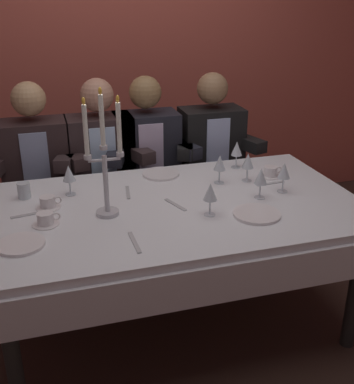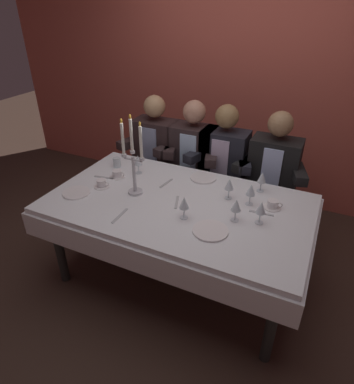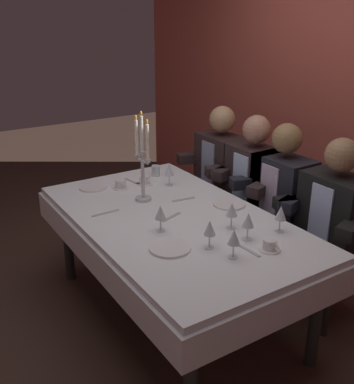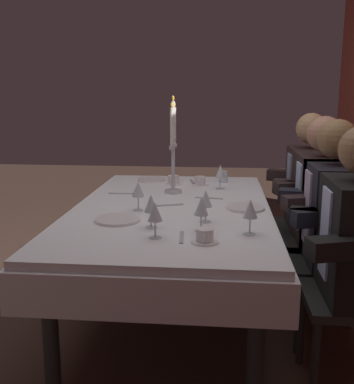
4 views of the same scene
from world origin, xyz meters
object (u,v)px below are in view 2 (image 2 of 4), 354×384
wine_glass_6 (251,190)px  dinner_plate_0 (203,178)px  wine_glass_1 (138,161)px  wine_glass_3 (229,185)px  wine_glass_4 (184,203)px  candelabra (133,163)px  seated_diner_0 (156,145)px  dinner_plate_1 (210,231)px  coffee_cup_1 (102,184)px  coffee_cup_2 (273,205)px  coffee_cup_0 (117,174)px  dinner_plate_2 (76,193)px  wine_glass_2 (236,206)px  seated_diner_2 (224,158)px  seated_diner_3 (274,167)px  wine_glass_0 (261,208)px  wine_glass_5 (262,178)px  seated_diner_1 (194,152)px  dining_table (178,215)px  water_tumbler_0 (117,162)px

wine_glass_6 → dinner_plate_0: bearing=153.2°
wine_glass_1 → wine_glass_3: size_ratio=1.00×
dinner_plate_0 → wine_glass_4: bearing=-81.2°
candelabra → seated_diner_0: bearing=109.1°
dinner_plate_1 → coffee_cup_1: coffee_cup_1 is taller
coffee_cup_2 → coffee_cup_0: bearing=-176.4°
wine_glass_1 → wine_glass_4: same height
dinner_plate_2 → coffee_cup_0: 0.38m
dinner_plate_2 → wine_glass_2: bearing=8.4°
coffee_cup_1 → seated_diner_2: (0.70, 0.94, -0.03)m
dinner_plate_0 → seated_diner_3: (0.48, 0.47, -0.01)m
wine_glass_0 → wine_glass_6: size_ratio=1.00×
dinner_plate_1 → coffee_cup_1: size_ratio=1.75×
dinner_plate_2 → seated_diner_0: bearing=85.6°
wine_glass_6 → seated_diner_2: bearing=121.2°
dinner_plate_2 → seated_diner_2: (0.81, 1.11, -0.01)m
coffee_cup_2 → seated_diner_3: bearing=100.4°
dinner_plate_2 → wine_glass_4: (0.87, 0.06, 0.11)m
wine_glass_1 → wine_glass_2: size_ratio=1.00×
dinner_plate_0 → wine_glass_1: wine_glass_1 is taller
dinner_plate_1 → wine_glass_5: bearing=75.7°
wine_glass_5 → seated_diner_1: size_ratio=0.13×
dining_table → dinner_plate_2: bearing=-163.0°
wine_glass_1 → wine_glass_3: same height
dining_table → seated_diner_0: size_ratio=1.56×
coffee_cup_2 → seated_diner_1: seated_diner_1 is taller
wine_glass_3 → wine_glass_6: same height
wine_glass_3 → seated_diner_1: size_ratio=0.13×
candelabra → seated_diner_1: 0.96m
candelabra → wine_glass_1: (-0.15, 0.30, -0.14)m
wine_glass_1 → dining_table: bearing=-28.7°
wine_glass_1 → seated_diner_2: 0.84m
dinner_plate_2 → coffee_cup_2: coffee_cup_2 is taller
coffee_cup_1 → wine_glass_5: bearing=22.2°
wine_glass_1 → coffee_cup_1: bearing=-113.0°
dining_table → wine_glass_6: bearing=21.3°
candelabra → coffee_cup_1: (-0.29, -0.03, -0.23)m
coffee_cup_1 → seated_diner_3: 1.49m
seated_diner_1 → seated_diner_2: (0.31, 0.00, 0.00)m
wine_glass_3 → coffee_cup_2: bearing=1.5°
wine_glass_2 → wine_glass_0: bearing=15.1°
wine_glass_6 → dining_table: bearing=-158.7°
wine_glass_3 → wine_glass_5: 0.28m
dinner_plate_1 → wine_glass_1: size_ratio=1.41×
wine_glass_6 → water_tumbler_0: (-1.21, 0.10, -0.07)m
coffee_cup_1 → coffee_cup_2: same height
candelabra → coffee_cup_2: (0.99, 0.24, -0.23)m
coffee_cup_0 → water_tumbler_0: bearing=125.1°
wine_glass_0 → wine_glass_2: same height
dining_table → wine_glass_2: (0.45, -0.05, 0.24)m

